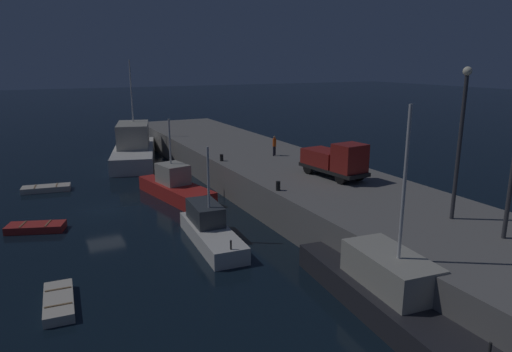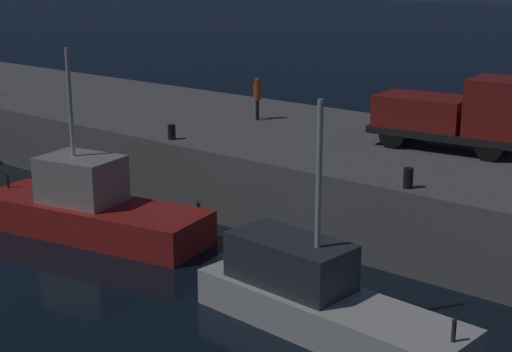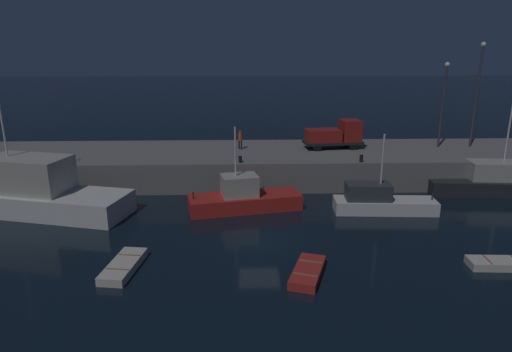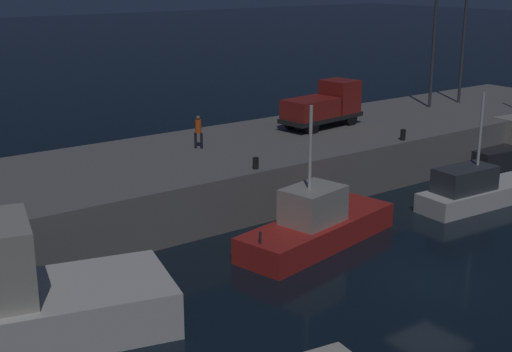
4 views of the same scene
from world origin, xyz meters
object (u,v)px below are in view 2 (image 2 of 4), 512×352
Objects in this scene: bollard_west at (408,178)px; utility_truck at (456,115)px; fishing_trawler_red at (90,209)px; fishing_boat_grey at (317,298)px; dockworker at (257,96)px; bollard_central at (172,132)px.

utility_truck is at bearing 102.02° from bollard_west.
fishing_boat_grey is (9.73, -0.81, -0.07)m from fishing_trawler_red.
dockworker is (-9.96, 9.69, 2.65)m from fishing_boat_grey.
fishing_boat_grey reaches higher than bollard_central.
utility_truck is (-1.32, 9.79, 2.92)m from fishing_boat_grey.
fishing_boat_grey reaches higher than utility_truck.
fishing_boat_grey reaches higher than bollard_west.
bollard_central is at bearing 179.17° from bollard_west.
fishing_trawler_red is 4.45m from bollard_central.
bollard_west is at bearing 92.88° from fishing_boat_grey.
fishing_boat_grey is at bearing -44.22° from dockworker.
fishing_trawler_red is 12.63m from utility_truck.
bollard_west is (-0.24, 4.69, 1.98)m from fishing_boat_grey.
bollard_central is at bearing 154.11° from fishing_boat_grey.
bollard_central is (-8.63, -4.96, -0.97)m from utility_truck.
bollard_central is at bearing -150.10° from utility_truck.
fishing_boat_grey is 13.55× the size of bollard_central.
dockworker is at bearing 152.77° from bollard_west.
utility_truck is at bearing 0.65° from dockworker.
fishing_trawler_red is 1.16× the size of fishing_boat_grey.
fishing_trawler_red reaches higher than dockworker.
fishing_boat_grey is 11.23m from bollard_central.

